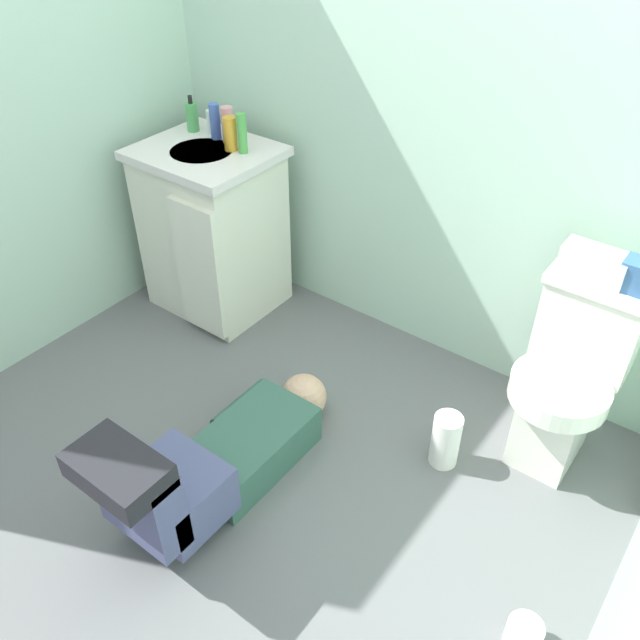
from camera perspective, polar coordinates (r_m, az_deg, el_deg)
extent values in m
cube|color=slate|center=(2.65, -5.83, -12.70)|extent=(3.04, 3.15, 0.04)
cube|color=#ABCFB9|center=(2.73, 9.14, 19.88)|extent=(2.70, 0.08, 2.40)
cube|color=white|center=(2.68, 19.50, -7.97)|extent=(0.22, 0.30, 0.38)
cylinder|color=white|center=(2.51, 19.89, -5.72)|extent=(0.35, 0.35, 0.08)
cube|color=white|center=(2.55, 22.18, -0.51)|extent=(0.34, 0.17, 0.34)
cube|color=white|center=(2.45, 23.18, 2.89)|extent=(0.36, 0.19, 0.03)
cube|color=silver|center=(3.27, -9.11, 7.38)|extent=(0.56, 0.48, 0.78)
cube|color=silver|center=(3.09, -9.87, 13.96)|extent=(0.60, 0.52, 0.04)
cylinder|color=silver|center=(3.08, -10.13, 13.75)|extent=(0.28, 0.28, 0.05)
cube|color=silver|center=(3.04, -10.40, 4.24)|extent=(0.26, 0.03, 0.66)
cylinder|color=silver|center=(3.15, -8.15, 16.01)|extent=(0.02, 0.02, 0.10)
cube|color=#33594C|center=(2.59, -6.00, -10.81)|extent=(0.29, 0.52, 0.17)
sphere|color=tan|center=(2.75, -1.41, -6.60)|extent=(0.19, 0.19, 0.19)
cube|color=#494F76|center=(2.36, -12.14, -14.33)|extent=(0.31, 0.28, 0.20)
cube|color=#494F76|center=(2.23, -15.24, -14.53)|extent=(0.31, 0.12, 0.32)
cube|color=black|center=(2.08, -16.98, -12.27)|extent=(0.31, 0.19, 0.09)
cylinder|color=#33594C|center=(2.77, -6.70, -7.39)|extent=(0.08, 0.30, 0.08)
cube|color=silver|center=(2.43, 22.56, 4.53)|extent=(0.22, 0.11, 0.10)
cylinder|color=#4BA356|center=(3.26, -10.95, 16.76)|extent=(0.06, 0.06, 0.13)
cylinder|color=black|center=(3.23, -11.13, 18.13)|extent=(0.02, 0.02, 0.04)
cylinder|color=white|center=(3.22, -9.34, 16.47)|extent=(0.04, 0.04, 0.11)
cylinder|color=#4466BD|center=(3.15, -9.02, 16.54)|extent=(0.05, 0.05, 0.16)
cylinder|color=pink|center=(3.11, -7.95, 16.32)|extent=(0.06, 0.06, 0.16)
cylinder|color=gold|center=(3.02, -7.73, 15.61)|extent=(0.06, 0.06, 0.15)
cylinder|color=green|center=(2.98, -6.71, 15.65)|extent=(0.04, 0.04, 0.17)
cylinder|color=white|center=(2.60, 10.76, -10.11)|extent=(0.11, 0.11, 0.23)
cylinder|color=white|center=(2.28, 17.11, -24.49)|extent=(0.11, 0.11, 0.10)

